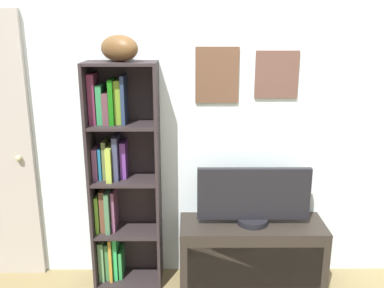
% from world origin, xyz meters
% --- Properties ---
extents(back_wall, '(4.80, 0.08, 2.55)m').
position_xyz_m(back_wall, '(0.00, 1.13, 1.28)').
color(back_wall, silver).
rests_on(back_wall, ground).
extents(bookshelf, '(0.48, 0.28, 1.62)m').
position_xyz_m(bookshelf, '(-0.77, 0.99, 0.82)').
color(bookshelf, '#292224').
rests_on(bookshelf, ground).
extents(football, '(0.33, 0.29, 0.17)m').
position_xyz_m(football, '(-0.71, 0.96, 1.71)').
color(football, brown).
rests_on(football, bookshelf).
extents(tv_stand, '(1.03, 0.37, 0.49)m').
position_xyz_m(tv_stand, '(0.19, 0.91, 0.24)').
color(tv_stand, black).
rests_on(tv_stand, ground).
extents(television, '(0.79, 0.22, 0.42)m').
position_xyz_m(television, '(0.19, 0.91, 0.69)').
color(television, black).
rests_on(television, tv_stand).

